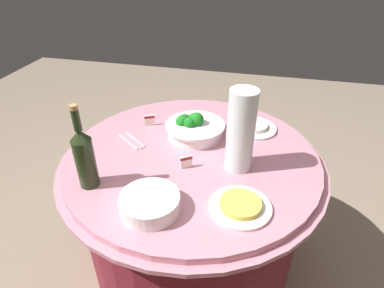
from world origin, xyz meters
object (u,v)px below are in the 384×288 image
at_px(wine_bottle, 84,157).
at_px(food_plate_rice, 254,127).
at_px(food_plate_fried_egg, 240,206).
at_px(label_placard_mid, 187,161).
at_px(plate_stack, 150,203).
at_px(broccoli_bowl, 194,128).
at_px(serving_tongs, 133,141).
at_px(decorative_fruit_vase, 241,133).
at_px(label_placard_front, 150,120).

relative_size(wine_bottle, food_plate_rice, 1.53).
relative_size(food_plate_fried_egg, label_placard_mid, 4.00).
bearing_deg(food_plate_rice, plate_stack, 64.10).
distance_m(broccoli_bowl, wine_bottle, 0.55).
bearing_deg(serving_tongs, wine_bottle, 81.90).
height_order(food_plate_rice, food_plate_fried_egg, same).
height_order(broccoli_bowl, serving_tongs, broccoli_bowl).
bearing_deg(decorative_fruit_vase, wine_bottle, 24.16).
xyz_separation_m(broccoli_bowl, label_placard_front, (0.24, -0.05, -0.01)).
xyz_separation_m(broccoli_bowl, plate_stack, (0.04, 0.52, -0.01)).
bearing_deg(broccoli_bowl, plate_stack, 85.81).
height_order(plate_stack, label_placard_mid, plate_stack).
relative_size(serving_tongs, label_placard_front, 2.81).
distance_m(broccoli_bowl, food_plate_rice, 0.30).
bearing_deg(food_plate_fried_egg, food_plate_rice, -90.79).
height_order(plate_stack, serving_tongs, plate_stack).
xyz_separation_m(food_plate_rice, label_placard_front, (0.51, 0.08, 0.02)).
height_order(broccoli_bowl, food_plate_rice, broccoli_bowl).
bearing_deg(food_plate_fried_egg, label_placard_front, -44.08).
bearing_deg(label_placard_front, broccoli_bowl, 169.21).
xyz_separation_m(plate_stack, wine_bottle, (0.27, -0.08, 0.10)).
bearing_deg(label_placard_mid, label_placard_front, -48.45).
bearing_deg(label_placard_front, food_plate_fried_egg, 135.92).
bearing_deg(food_plate_rice, wine_bottle, 44.04).
bearing_deg(broccoli_bowl, food_plate_rice, -155.99).
relative_size(decorative_fruit_vase, label_placard_front, 6.18).
bearing_deg(wine_bottle, serving_tongs, -98.10).
bearing_deg(food_plate_rice, food_plate_fried_egg, 89.21).
height_order(label_placard_front, label_placard_mid, same).
bearing_deg(food_plate_rice, label_placard_mid, 56.90).
bearing_deg(plate_stack, wine_bottle, -16.16).
relative_size(broccoli_bowl, serving_tongs, 1.81).
height_order(wine_bottle, decorative_fruit_vase, decorative_fruit_vase).
height_order(broccoli_bowl, decorative_fruit_vase, decorative_fruit_vase).
xyz_separation_m(broccoli_bowl, serving_tongs, (0.26, 0.12, -0.04)).
bearing_deg(decorative_fruit_vase, serving_tongs, -8.75).
distance_m(wine_bottle, food_plate_fried_egg, 0.59).
height_order(plate_stack, food_plate_fried_egg, plate_stack).
height_order(food_plate_fried_egg, label_placard_front, label_placard_front).
bearing_deg(food_plate_rice, decorative_fruit_vase, 82.23).
distance_m(serving_tongs, label_placard_mid, 0.32).
xyz_separation_m(broccoli_bowl, decorative_fruit_vase, (-0.23, 0.20, 0.12)).
bearing_deg(decorative_fruit_vase, food_plate_rice, -97.77).
height_order(food_plate_rice, label_placard_front, label_placard_front).
height_order(decorative_fruit_vase, label_placard_front, decorative_fruit_vase).
bearing_deg(serving_tongs, plate_stack, 119.68).
distance_m(plate_stack, label_placard_mid, 0.27).
distance_m(broccoli_bowl, label_placard_mid, 0.26).
distance_m(label_placard_front, label_placard_mid, 0.40).
distance_m(decorative_fruit_vase, food_plate_rice, 0.36).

